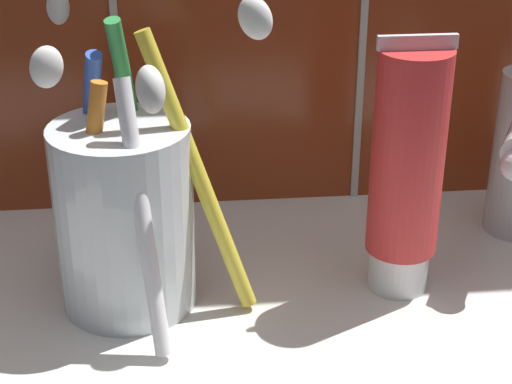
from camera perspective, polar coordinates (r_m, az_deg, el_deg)
sink_counter at (r=50.62cm, az=8.10°, el=-9.12°), size 66.00×31.92×2.00cm
toothbrush_cup at (r=48.59cm, az=-8.69°, el=-1.10°), size 13.07×16.32×18.79cm
toothpaste_tube at (r=49.34cm, az=10.02°, el=1.49°), size 4.37×4.16×15.59cm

